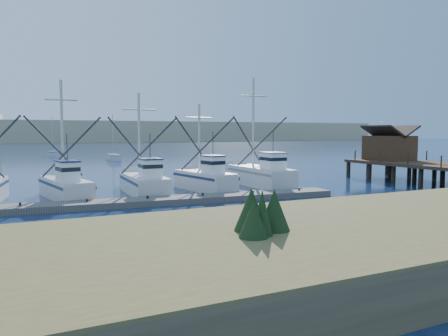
{
  "coord_description": "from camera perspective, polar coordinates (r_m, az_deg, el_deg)",
  "views": [
    {
      "loc": [
        -14.72,
        -22.53,
        5.06
      ],
      "look_at": [
        -0.09,
        8.0,
        2.21
      ],
      "focal_mm": 35.0,
      "sensor_mm": 36.0,
      "label": 1
    }
  ],
  "objects": [
    {
      "name": "ground",
      "position": [
        27.39,
        7.47,
        -5.88
      ],
      "size": [
        500.0,
        500.0,
        0.0
      ],
      "primitive_type": "plane",
      "color": "#0C1C36",
      "rests_on": "ground"
    },
    {
      "name": "sailboat_far",
      "position": [
        96.03,
        -21.44,
        1.75
      ],
      "size": [
        1.75,
        5.16,
        8.1
      ],
      "rotation": [
        0.0,
        0.0,
        0.02
      ],
      "color": "silver",
      "rests_on": "ground"
    },
    {
      "name": "timber_pier",
      "position": [
        47.73,
        23.82,
        1.4
      ],
      "size": [
        7.0,
        20.0,
        8.0
      ],
      "color": "black",
      "rests_on": "ground"
    },
    {
      "name": "floating_dock",
      "position": [
        30.37,
        -13.67,
        -4.51
      ],
      "size": [
        32.48,
        4.82,
        0.43
      ],
      "primitive_type": "cube",
      "rotation": [
        0.0,
        0.0,
        -0.08
      ],
      "color": "#5E5954",
      "rests_on": "ground"
    },
    {
      "name": "trawler_fleet",
      "position": [
        35.27,
        -13.7,
        -1.98
      ],
      "size": [
        31.14,
        8.53,
        10.09
      ],
      "color": "silver",
      "rests_on": "ground"
    },
    {
      "name": "shore_bank",
      "position": [
        14.85,
        2.55,
        -11.87
      ],
      "size": [
        40.0,
        10.0,
        1.6
      ],
      "primitive_type": "cube",
      "color": "#4C422D",
      "rests_on": "ground"
    },
    {
      "name": "dune_ridge",
      "position": [
        233.0,
        -22.05,
        4.44
      ],
      "size": [
        360.0,
        60.0,
        10.0
      ],
      "primitive_type": "cube",
      "color": "tan",
      "rests_on": "ground"
    },
    {
      "name": "sailboat_near",
      "position": [
        79.7,
        -14.23,
        1.37
      ],
      "size": [
        2.43,
        7.02,
        8.1
      ],
      "rotation": [
        0.0,
        0.0,
        -0.09
      ],
      "color": "silver",
      "rests_on": "ground"
    },
    {
      "name": "flying_gull",
      "position": [
        47.46,
        19.65,
        5.67
      ],
      "size": [
        0.95,
        0.17,
        0.17
      ],
      "color": "white",
      "rests_on": "ground"
    }
  ]
}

